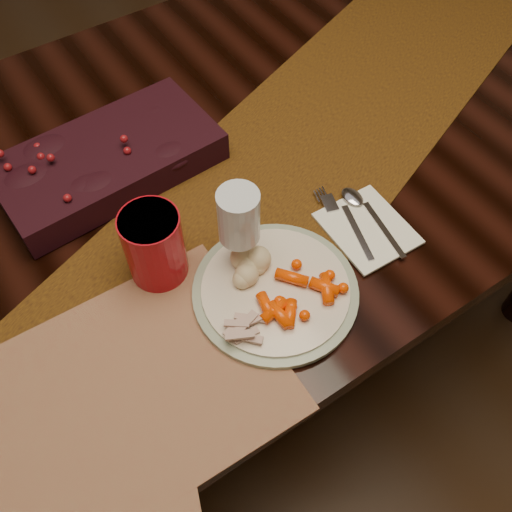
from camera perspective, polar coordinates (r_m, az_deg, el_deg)
floor at (r=1.70m, az=-4.08°, el=-8.62°), size 5.00×5.00×0.00m
dining_table at (r=1.38m, az=-4.99°, el=-1.71°), size 1.80×1.00×0.75m
table_runner at (r=1.01m, az=0.41°, el=5.21°), size 1.83×0.99×0.00m
centerpiece at (r=1.06m, az=-14.68°, el=9.59°), size 0.40×0.22×0.08m
placemat_main at (r=0.85m, az=-13.49°, el=-13.39°), size 0.46×0.34×0.00m
placemat_second at (r=0.86m, az=-22.07°, el=-17.58°), size 0.51×0.44×0.00m
dinner_plate at (r=0.89m, az=1.95°, el=-3.46°), size 0.30×0.30×0.01m
baby_carrots at (r=0.88m, az=3.40°, el=-3.01°), size 0.14×0.13×0.02m
mashed_potatoes at (r=0.89m, az=-0.90°, el=-0.80°), size 0.08×0.08×0.04m
turkey_shreds at (r=0.84m, az=-0.97°, el=-7.09°), size 0.08×0.07×0.02m
napkin at (r=0.99m, az=11.06°, el=2.73°), size 0.13×0.15×0.01m
fork at (r=0.98m, az=9.41°, el=3.11°), size 0.07×0.15×0.00m
spoon at (r=0.99m, az=11.69°, el=3.62°), size 0.06×0.16×0.00m
red_cup at (r=0.88m, az=-10.14°, el=1.03°), size 0.11×0.11×0.13m
wine_glass at (r=0.86m, az=-1.68°, el=2.21°), size 0.07×0.07×0.18m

